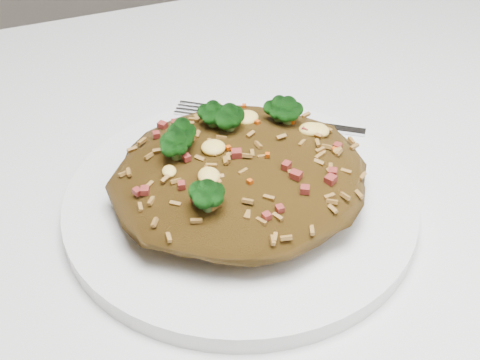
{
  "coord_description": "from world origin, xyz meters",
  "views": [
    {
      "loc": [
        -0.03,
        -0.31,
        1.08
      ],
      "look_at": [
        0.1,
        0.03,
        0.78
      ],
      "focal_mm": 50.0,
      "sensor_mm": 36.0,
      "label": 1
    }
  ],
  "objects_px": {
    "fried_rice": "(239,166)",
    "dining_table": "(131,360)",
    "plate": "(240,203)",
    "fork": "(278,121)"
  },
  "relations": [
    {
      "from": "fried_rice",
      "to": "fork",
      "type": "relative_size",
      "value": 1.31
    },
    {
      "from": "dining_table",
      "to": "fork",
      "type": "bearing_deg",
      "value": 33.35
    },
    {
      "from": "dining_table",
      "to": "plate",
      "type": "height_order",
      "value": "plate"
    },
    {
      "from": "dining_table",
      "to": "plate",
      "type": "relative_size",
      "value": 4.65
    },
    {
      "from": "dining_table",
      "to": "fried_rice",
      "type": "bearing_deg",
      "value": 18.45
    },
    {
      "from": "plate",
      "to": "fork",
      "type": "relative_size",
      "value": 1.83
    },
    {
      "from": "fried_rice",
      "to": "dining_table",
      "type": "bearing_deg",
      "value": -161.55
    },
    {
      "from": "plate",
      "to": "fried_rice",
      "type": "distance_m",
      "value": 0.03
    },
    {
      "from": "plate",
      "to": "fork",
      "type": "height_order",
      "value": "fork"
    },
    {
      "from": "dining_table",
      "to": "fried_rice",
      "type": "height_order",
      "value": "fried_rice"
    }
  ]
}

